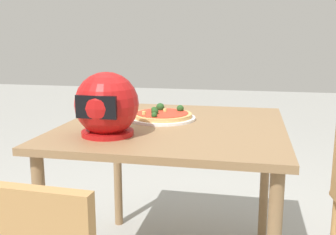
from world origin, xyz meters
TOP-DOWN VIEW (x-y plane):
  - dining_table at (0.00, 0.00)m, footprint 1.00×1.04m
  - pizza_plate at (0.08, -0.09)m, footprint 0.33×0.33m
  - pizza at (0.08, -0.10)m, footprint 0.29×0.29m
  - motorcycle_helmet at (0.23, 0.26)m, footprint 0.26×0.26m

SIDE VIEW (x-z plane):
  - dining_table at x=0.00m, z-range 0.30..1.06m
  - pizza_plate at x=0.08m, z-range 0.77..0.78m
  - pizza at x=0.08m, z-range 0.77..0.82m
  - motorcycle_helmet at x=0.23m, z-range 0.76..1.02m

